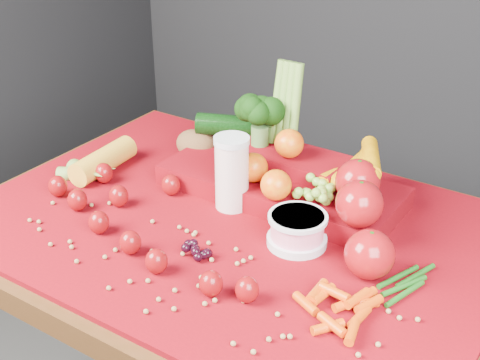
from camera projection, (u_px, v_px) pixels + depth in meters
The scene contains 12 objects.
table at pixel (235, 265), 1.40m from camera, with size 1.10×0.80×0.75m.
red_cloth at pixel (235, 225), 1.36m from camera, with size 1.05×0.75×0.01m, color #6C030B.
milk_glass at pixel (232, 170), 1.37m from camera, with size 0.07×0.07×0.16m.
yogurt_bowl at pixel (297, 229), 1.27m from camera, with size 0.12×0.12×0.06m.
strawberry_scatter at pixel (133, 219), 1.32m from camera, with size 0.58×0.28×0.05m.
dark_grape_cluster at pixel (192, 252), 1.24m from camera, with size 0.06×0.05×0.03m, color black, non-canonical shape.
soybean_scatter at pixel (173, 268), 1.21m from camera, with size 0.84×0.24×0.01m, color #9E7A44, non-canonical shape.
corn_ear at pixel (93, 168), 1.52m from camera, with size 0.19×0.24×0.06m.
potato at pixel (197, 145), 1.60m from camera, with size 0.11×0.08×0.07m, color brown.
baby_carrot_pile at pixel (337, 306), 1.09m from camera, with size 0.17×0.17×0.03m, color #CE4007, non-canonical shape.
green_bean_pile at pixel (405, 283), 1.17m from camera, with size 0.14×0.12×0.01m, color #165212, non-canonical shape.
produce_mound at pixel (297, 175), 1.41m from camera, with size 0.59×0.37×0.27m.
Camera 1 is at (0.65, -0.96, 1.47)m, focal length 50.00 mm.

